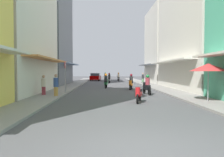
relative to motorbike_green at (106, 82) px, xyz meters
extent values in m
plane|color=#4C4C4F|center=(0.75, 1.10, -0.70)|extent=(104.62, 104.62, 0.00)
cube|color=gray|center=(-4.18, 1.10, -0.64)|extent=(2.03, 55.55, 0.12)
cube|color=gray|center=(5.68, 1.10, -0.64)|extent=(2.03, 55.55, 0.12)
cube|color=silver|center=(-8.19, -5.48, 4.60)|extent=(6.00, 10.83, 10.60)
cube|color=#D88C4C|center=(-4.69, -5.48, 2.10)|extent=(1.10, 9.74, 0.12)
cube|color=slate|center=(-8.19, 5.95, 7.93)|extent=(6.00, 10.50, 17.27)
cube|color=#8CA5CC|center=(-4.69, 5.95, 2.10)|extent=(1.10, 9.45, 0.12)
cube|color=silver|center=(9.70, -2.15, 7.04)|extent=(6.00, 12.55, 15.49)
cube|color=silver|center=(6.20, -2.15, 2.10)|extent=(1.10, 11.30, 0.12)
cube|color=silver|center=(9.70, 9.23, 4.89)|extent=(6.00, 9.24, 11.19)
cube|color=slate|center=(6.20, 9.23, 2.10)|extent=(1.10, 8.31, 0.12)
cylinder|color=black|center=(0.08, 0.65, -0.42)|extent=(0.15, 0.57, 0.56)
cylinder|color=black|center=(-0.07, -0.59, -0.42)|extent=(0.15, 0.57, 0.56)
cube|color=#197233|center=(0.00, -0.02, -0.20)|extent=(0.40, 1.03, 0.24)
cube|color=black|center=(-0.03, -0.22, 0.00)|extent=(0.34, 0.59, 0.14)
cylinder|color=#197233|center=(0.06, 0.52, 0.00)|extent=(0.28, 0.28, 0.45)
cylinder|color=black|center=(0.06, 0.52, 0.25)|extent=(0.55, 0.09, 0.03)
cylinder|color=#262628|center=(-0.02, -0.17, 0.35)|extent=(0.34, 0.34, 0.55)
sphere|color=orange|center=(-0.02, -0.17, 0.75)|extent=(0.26, 0.26, 0.26)
cylinder|color=black|center=(2.30, 16.58, -0.42)|extent=(0.12, 0.56, 0.56)
cylinder|color=black|center=(2.39, 15.34, -0.42)|extent=(0.12, 0.56, 0.56)
cube|color=silver|center=(2.35, 15.91, -0.20)|extent=(0.35, 1.02, 0.24)
cube|color=black|center=(2.37, 15.71, 0.00)|extent=(0.32, 0.58, 0.14)
cylinder|color=silver|center=(2.31, 16.46, 0.00)|extent=(0.28, 0.28, 0.45)
cylinder|color=black|center=(2.31, 16.46, 0.25)|extent=(0.55, 0.07, 0.03)
cylinder|color=beige|center=(2.36, 15.76, 0.35)|extent=(0.34, 0.34, 0.55)
sphere|color=orange|center=(2.36, 15.76, 0.75)|extent=(0.26, 0.26, 0.26)
cylinder|color=black|center=(2.31, -2.62, -0.42)|extent=(0.21, 0.56, 0.56)
cylinder|color=black|center=(2.61, -1.41, -0.42)|extent=(0.21, 0.56, 0.56)
cube|color=orange|center=(2.47, -1.97, -0.20)|extent=(0.51, 1.04, 0.24)
cube|color=black|center=(2.52, -1.77, 0.00)|extent=(0.41, 0.61, 0.14)
cylinder|color=orange|center=(2.34, -2.50, 0.00)|extent=(0.28, 0.28, 0.45)
cylinder|color=black|center=(2.34, -2.50, 0.25)|extent=(0.54, 0.16, 0.03)
cylinder|color=#262628|center=(2.51, -1.82, 0.35)|extent=(0.34, 0.34, 0.55)
sphere|color=maroon|center=(2.51, -1.82, 0.75)|extent=(0.26, 0.26, 0.26)
cylinder|color=black|center=(1.69, -11.45, -0.42)|extent=(0.23, 0.56, 0.56)
cylinder|color=black|center=(2.03, -10.25, -0.42)|extent=(0.23, 0.56, 0.56)
cube|color=red|center=(1.87, -10.80, -0.20)|extent=(0.54, 1.04, 0.24)
cube|color=black|center=(1.93, -10.61, 0.00)|extent=(0.42, 0.61, 0.14)
cylinder|color=red|center=(1.72, -11.33, 0.00)|extent=(0.28, 0.28, 0.45)
cylinder|color=black|center=(1.72, -11.33, 0.25)|extent=(0.54, 0.18, 0.03)
cylinder|color=black|center=(3.06, -5.94, -0.42)|extent=(0.16, 0.57, 0.56)
cylinder|color=black|center=(3.25, -7.17, -0.42)|extent=(0.16, 0.57, 0.56)
cube|color=black|center=(3.16, -6.60, -0.20)|extent=(0.42, 1.03, 0.24)
cube|color=black|center=(3.19, -6.80, 0.00)|extent=(0.36, 0.60, 0.14)
cylinder|color=black|center=(3.08, -6.06, 0.00)|extent=(0.28, 0.28, 0.45)
cylinder|color=black|center=(3.08, -6.06, 0.25)|extent=(0.55, 0.11, 0.03)
cylinder|color=#99333F|center=(3.18, -6.75, 0.35)|extent=(0.34, 0.34, 0.55)
sphere|color=#197233|center=(3.18, -6.75, 0.75)|extent=(0.26, 0.26, 0.26)
cylinder|color=black|center=(0.67, 10.60, -0.42)|extent=(0.15, 0.57, 0.56)
cylinder|color=black|center=(0.51, 9.36, -0.42)|extent=(0.15, 0.57, 0.56)
cube|color=#B2B2B7|center=(0.58, 9.93, -0.20)|extent=(0.40, 1.03, 0.24)
cube|color=black|center=(0.56, 9.73, 0.00)|extent=(0.35, 0.59, 0.14)
cylinder|color=#B2B2B7|center=(0.65, 10.48, 0.00)|extent=(0.28, 0.28, 0.45)
cylinder|color=black|center=(0.65, 10.48, 0.25)|extent=(0.55, 0.10, 0.03)
cylinder|color=#262628|center=(0.56, 9.78, 0.35)|extent=(0.34, 0.34, 0.55)
sphere|color=maroon|center=(0.56, 9.78, 0.75)|extent=(0.26, 0.26, 0.26)
cylinder|color=black|center=(-0.01, 14.41, -0.42)|extent=(0.10, 0.56, 0.56)
cylinder|color=black|center=(-0.05, 15.66, -0.42)|extent=(0.10, 0.56, 0.56)
cube|color=maroon|center=(-0.03, 15.08, -0.20)|extent=(0.32, 1.01, 0.24)
cube|color=black|center=(-0.04, 15.28, 0.00)|extent=(0.30, 0.57, 0.14)
cylinder|color=maroon|center=(-0.01, 14.53, 0.00)|extent=(0.28, 0.28, 0.45)
cylinder|color=black|center=(-0.01, 14.53, 0.25)|extent=(0.55, 0.05, 0.03)
cylinder|color=#262628|center=(-0.04, 15.23, 0.35)|extent=(0.34, 0.34, 0.55)
sphere|color=#197233|center=(-0.04, 15.23, 0.75)|extent=(0.26, 0.26, 0.26)
cube|color=#8C0000|center=(-1.89, 18.32, -0.10)|extent=(2.06, 4.22, 0.70)
cube|color=#333D47|center=(-1.90, 18.17, 0.45)|extent=(1.75, 2.21, 0.60)
cylinder|color=black|center=(-2.54, 19.62, -0.38)|extent=(0.23, 0.65, 0.64)
cylinder|color=black|center=(-1.05, 19.51, -0.38)|extent=(0.23, 0.65, 0.64)
cylinder|color=black|center=(-2.73, 17.13, -0.38)|extent=(0.23, 0.65, 0.64)
cylinder|color=black|center=(-1.23, 17.02, -0.38)|extent=(0.23, 0.65, 0.64)
cylinder|color=#598C59|center=(5.70, 9.66, -0.35)|extent=(0.28, 0.28, 0.71)
cylinder|color=#262628|center=(5.70, 9.66, 0.31)|extent=(0.34, 0.34, 0.60)
sphere|color=tan|center=(5.70, 9.66, 0.75)|extent=(0.22, 0.22, 0.22)
cylinder|color=#BF8C3F|center=(-3.56, -8.29, -0.33)|extent=(0.28, 0.28, 0.75)
cylinder|color=#334C8C|center=(-3.56, -8.29, 0.36)|extent=(0.34, 0.34, 0.63)
sphere|color=tan|center=(-3.56, -8.29, 0.82)|extent=(0.22, 0.22, 0.22)
cylinder|color=#99333F|center=(-4.63, -7.52, -0.35)|extent=(0.28, 0.28, 0.71)
cylinder|color=beige|center=(-4.63, -7.52, 0.30)|extent=(0.34, 0.34, 0.60)
sphere|color=tan|center=(-4.63, -7.52, 0.74)|extent=(0.22, 0.22, 0.22)
cylinder|color=#99999E|center=(5.83, -11.22, 0.36)|extent=(0.05, 0.05, 2.12)
cone|color=#BF3333|center=(5.83, -11.22, 1.37)|extent=(2.12, 2.12, 0.45)
cylinder|color=gray|center=(-3.31, -6.00, 0.60)|extent=(0.07, 0.07, 2.60)
cylinder|color=red|center=(-3.31, -6.00, 1.65)|extent=(0.02, 0.60, 0.60)
cube|color=white|center=(-3.31, -6.00, 1.65)|extent=(0.03, 0.40, 0.10)
camera|label=1|loc=(-0.17, -23.67, 1.15)|focal=35.14mm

